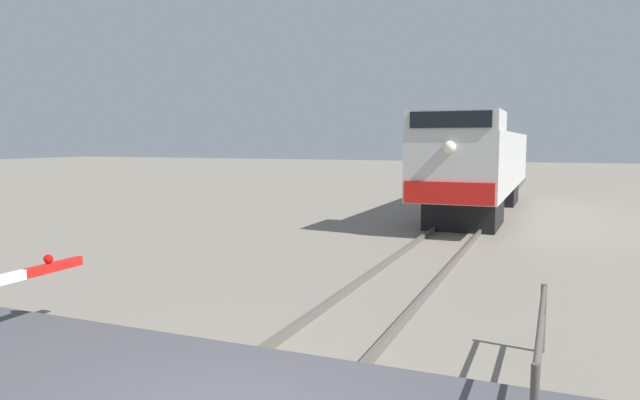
# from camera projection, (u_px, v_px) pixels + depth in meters

# --- Properties ---
(locomotive) EXTENTS (2.71, 14.57, 3.79)m
(locomotive) POSITION_uv_depth(u_px,v_px,m) (480.00, 165.00, 22.85)
(locomotive) COLOR black
(locomotive) RESTS_ON ground_plane
(guard_railing) EXTENTS (0.08, 3.12, 0.95)m
(guard_railing) POSITION_uv_depth(u_px,v_px,m) (540.00, 343.00, 6.45)
(guard_railing) COLOR #4C4742
(guard_railing) RESTS_ON ground_plane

